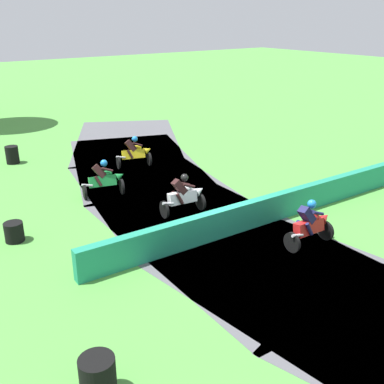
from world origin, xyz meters
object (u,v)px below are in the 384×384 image
tire_stack_mid_b (98,377)px  tire_stack_mid_a (14,232)px  motorcycle_lead_yellow (135,153)px  tire_stack_near (12,155)px  motorcycle_trailing_white (184,195)px  motorcycle_chase_green (104,179)px  motorcycle_fourth_red (311,224)px

tire_stack_mid_b → tire_stack_mid_a: bearing=85.6°
motorcycle_lead_yellow → tire_stack_near: (-4.33, 3.68, -0.24)m
motorcycle_trailing_white → tire_stack_near: size_ratio=2.14×
motorcycle_chase_green → tire_stack_mid_a: (-3.88, -1.84, -0.33)m
tire_stack_mid_a → tire_stack_mid_b: bearing=-94.4°
tire_stack_mid_a → motorcycle_lead_yellow: bearing=32.9°
motorcycle_lead_yellow → tire_stack_near: size_ratio=2.16×
tire_stack_near → motorcycle_trailing_white: bearing=-71.2°
tire_stack_near → tire_stack_mid_a: 8.21m
motorcycle_chase_green → motorcycle_trailing_white: size_ratio=1.01×
motorcycle_chase_green → motorcycle_trailing_white: motorcycle_trailing_white is taller
motorcycle_trailing_white → tire_stack_mid_b: (-5.87, -5.70, -0.26)m
motorcycle_trailing_white → tire_stack_mid_a: (-5.33, 1.30, -0.36)m
tire_stack_near → tire_stack_mid_a: size_ratio=1.33×
motorcycle_trailing_white → motorcycle_lead_yellow: bearing=77.8°
motorcycle_lead_yellow → motorcycle_fourth_red: (0.51, -9.57, 0.02)m
motorcycle_lead_yellow → motorcycle_trailing_white: size_ratio=1.01×
motorcycle_chase_green → tire_stack_near: (-1.68, 6.07, -0.23)m
motorcycle_chase_green → tire_stack_mid_a: size_ratio=2.88×
motorcycle_lead_yellow → tire_stack_mid_a: bearing=-147.1°
motorcycle_trailing_white → tire_stack_mid_b: 8.19m
motorcycle_chase_green → tire_stack_mid_b: 9.88m
motorcycle_lead_yellow → motorcycle_fourth_red: bearing=-87.0°
motorcycle_chase_green → motorcycle_fourth_red: (3.15, -7.19, 0.03)m
motorcycle_trailing_white → tire_stack_mid_a: bearing=166.3°
motorcycle_trailing_white → tire_stack_near: 9.73m
tire_stack_mid_a → tire_stack_mid_b: 7.02m
motorcycle_trailing_white → motorcycle_chase_green: bearing=114.9°
motorcycle_lead_yellow → tire_stack_near: 5.69m
tire_stack_near → tire_stack_mid_b: (-2.73, -14.90, -0.00)m
motorcycle_lead_yellow → motorcycle_trailing_white: motorcycle_trailing_white is taller
motorcycle_fourth_red → tire_stack_mid_a: 8.84m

